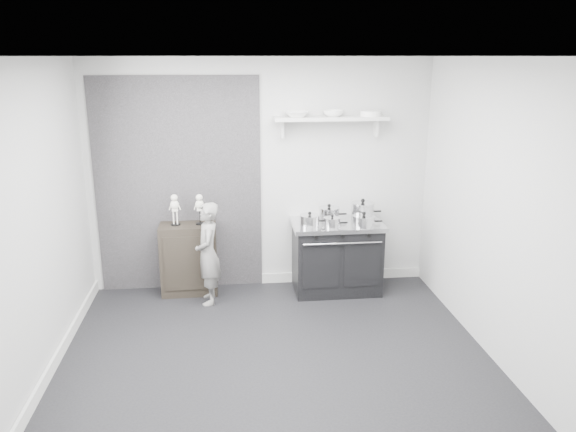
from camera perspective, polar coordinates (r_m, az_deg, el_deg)
name	(u,v)px	position (r m, az deg, el deg)	size (l,w,h in m)	color
ground	(275,357)	(5.40, -1.34, -14.10)	(4.00, 4.00, 0.00)	black
room_shell	(262,182)	(4.93, -2.65, 3.48)	(4.02, 3.62, 2.71)	#BBBAB8
wall_shelf	(331,119)	(6.48, 4.37, 9.77)	(1.30, 0.26, 0.24)	silver
stove	(337,256)	(6.66, 4.95, -4.10)	(1.05, 0.66, 0.84)	black
side_cabinet	(189,259)	(6.68, -10.03, -4.29)	(0.64, 0.37, 0.83)	black
child	(208,254)	(6.32, -8.13, -3.80)	(0.42, 0.28, 1.16)	gray
pot_front_left	(310,220)	(6.35, 2.22, -0.45)	(0.31, 0.23, 0.17)	silver
pot_back_left	(329,214)	(6.59, 4.20, 0.24)	(0.33, 0.25, 0.20)	silver
pot_back_right	(363,211)	(6.65, 7.58, 0.52)	(0.36, 0.28, 0.25)	silver
pot_front_right	(364,221)	(6.40, 7.71, -0.49)	(0.34, 0.26, 0.17)	silver
pot_front_center	(332,222)	(6.32, 4.51, -0.65)	(0.27, 0.18, 0.15)	silver
skeleton_full	(175,207)	(6.51, -11.43, 0.86)	(0.12, 0.07, 0.42)	silver
skeleton_torso	(200,207)	(6.49, -8.97, 0.91)	(0.11, 0.07, 0.41)	silver
bowl_large	(297,114)	(6.41, 0.88, 10.32)	(0.27, 0.27, 0.07)	white
bowl_small	(333,113)	(6.47, 4.63, 10.35)	(0.23, 0.23, 0.07)	white
plate_stack	(370,113)	(6.57, 8.37, 10.27)	(0.24, 0.24, 0.06)	white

